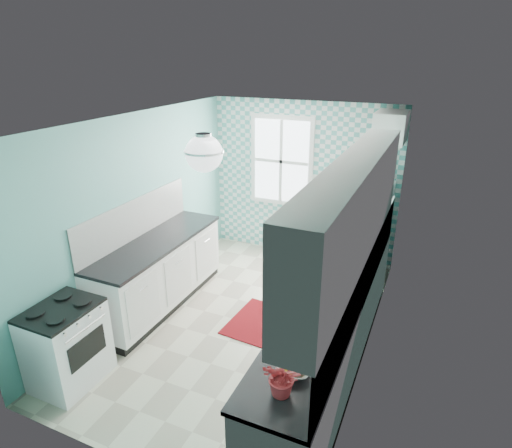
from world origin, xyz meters
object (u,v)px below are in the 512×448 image
at_px(ceiling_light, 204,153).
at_px(potted_plant, 283,377).
at_px(sink, 354,256).
at_px(microwave, 371,173).
at_px(stove, 67,344).
at_px(fridge, 365,231).
at_px(fruit_bowl, 294,370).

relative_size(ceiling_light, potted_plant, 1.15).
height_order(sink, potted_plant, sink).
height_order(ceiling_light, microwave, ceiling_light).
height_order(stove, sink, sink).
height_order(fridge, microwave, microwave).
height_order(fruit_bowl, microwave, microwave).
xyz_separation_m(ceiling_light, stove, (-1.20, -0.84, -1.88)).
height_order(ceiling_light, stove, ceiling_light).
xyz_separation_m(potted_plant, microwave, (-0.09, 3.69, 0.51)).
height_order(fridge, sink, fridge).
xyz_separation_m(ceiling_light, microwave, (1.11, 2.61, -0.72)).
distance_m(fridge, stove, 4.16).
bearing_deg(fruit_bowl, ceiling_light, 144.59).
distance_m(sink, fruit_bowl, 2.16).
bearing_deg(microwave, fruit_bowl, 91.44).
distance_m(stove, fruit_bowl, 2.46).
bearing_deg(ceiling_light, microwave, 66.93).
bearing_deg(potted_plant, fruit_bowl, 90.00).
xyz_separation_m(stove, sink, (2.40, 2.15, 0.49)).
bearing_deg(potted_plant, stove, 174.19).
bearing_deg(stove, potted_plant, -4.35).
bearing_deg(stove, fruit_bowl, 1.18).
distance_m(ceiling_light, potted_plant, 2.03).
bearing_deg(stove, fridge, 57.65).
height_order(ceiling_light, fruit_bowl, ceiling_light).
distance_m(ceiling_light, sink, 2.26).
relative_size(ceiling_light, microwave, 0.67).
height_order(fridge, fruit_bowl, fridge).
bearing_deg(stove, microwave, 57.65).
height_order(sink, microwave, microwave).
bearing_deg(sink, fruit_bowl, -89.33).
xyz_separation_m(stove, fruit_bowl, (2.40, -0.01, 0.53)).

